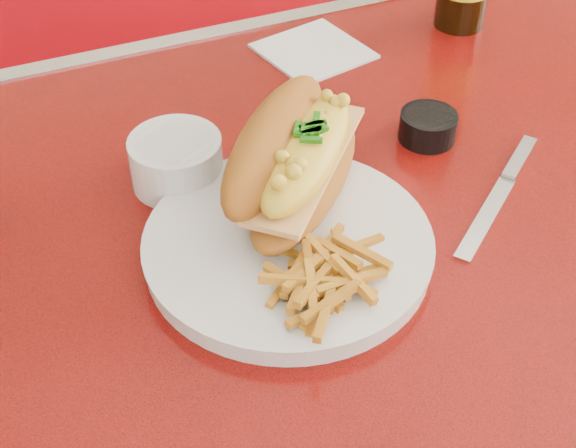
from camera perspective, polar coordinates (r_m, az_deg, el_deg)
name	(u,v)px	position (r m, az deg, el deg)	size (l,w,h in m)	color
diner_table	(331,305)	(0.97, 3.09, -5.75)	(1.23, 0.83, 0.77)	red
booth_bench_far	(162,150)	(1.76, -8.93, 5.24)	(1.20, 0.51, 0.90)	#9D0A13
dinner_plate	(288,246)	(0.79, 0.00, -1.55)	(0.38, 0.38, 0.02)	silver
mac_hoagie	(295,158)	(0.81, 0.47, 4.74)	(0.25, 0.25, 0.11)	#A25B1A
fries_pile	(330,272)	(0.73, 3.02, -3.45)	(0.10, 0.09, 0.03)	orange
fork	(275,185)	(0.84, -0.91, 2.76)	(0.03, 0.14, 0.00)	silver
gravy_ramekin	(176,160)	(0.87, -7.95, 4.53)	(0.11, 0.11, 0.06)	silver
sauce_cup_right	(428,125)	(0.95, 9.93, 6.93)	(0.08, 0.08, 0.03)	black
knife	(505,184)	(0.90, 15.15, 2.73)	(0.19, 0.15, 0.01)	silver
paper_napkin	(313,51)	(1.11, 1.82, 12.20)	(0.13, 0.13, 0.00)	white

